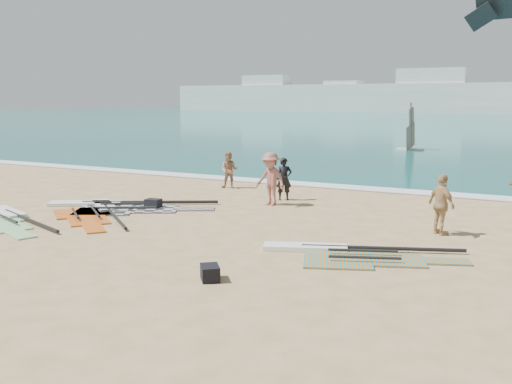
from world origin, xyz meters
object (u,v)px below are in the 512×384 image
at_px(rig_green, 5,219).
at_px(gear_bag_far, 210,273).
at_px(rig_orange, 345,253).
at_px(rig_red, 96,212).
at_px(beachgoer_mid, 270,179).
at_px(person_wetsuit, 284,179).
at_px(rig_grey, 117,206).
at_px(beachgoer_back, 442,205).
at_px(beachgoer_left, 229,170).
at_px(gear_bag_near, 153,204).

distance_m(rig_green, gear_bag_far, 9.70).
distance_m(rig_orange, rig_red, 9.63).
bearing_deg(beachgoer_mid, person_wetsuit, 103.46).
xyz_separation_m(rig_grey, rig_green, (-1.81, -3.45, -0.00)).
bearing_deg(rig_orange, beachgoer_back, 42.04).
distance_m(rig_grey, rig_orange, 9.95).
bearing_deg(beachgoer_back, gear_bag_far, 102.76).
xyz_separation_m(rig_green, rig_orange, (11.47, 1.07, -0.00)).
bearing_deg(rig_red, person_wetsuit, 88.61).
bearing_deg(person_wetsuit, gear_bag_far, -106.37).
relative_size(gear_bag_far, person_wetsuit, 0.33).
xyz_separation_m(gear_bag_far, beachgoer_mid, (-2.73, 8.78, 0.84)).
bearing_deg(beachgoer_mid, beachgoer_left, 153.76).
bearing_deg(rig_orange, rig_green, 164.65).
xyz_separation_m(rig_orange, gear_bag_near, (-8.34, 2.87, 0.13)).
xyz_separation_m(rig_orange, gear_bag_far, (-2.04, -3.34, 0.12)).
distance_m(rig_green, gear_bag_near, 5.04).
bearing_deg(gear_bag_far, beachgoer_back, 60.63).
relative_size(rig_grey, gear_bag_near, 11.40).
relative_size(beachgoer_left, beachgoer_mid, 0.82).
relative_size(person_wetsuit, beachgoer_mid, 0.84).
bearing_deg(rig_red, beachgoer_mid, 81.31).
xyz_separation_m(rig_grey, rig_red, (0.10, -1.21, -0.00)).
distance_m(rig_green, beachgoer_left, 9.97).
relative_size(person_wetsuit, beachgoer_back, 0.93).
relative_size(person_wetsuit, beachgoer_left, 1.03).
height_order(gear_bag_near, person_wetsuit, person_wetsuit).
xyz_separation_m(beachgoer_mid, beachgoer_back, (6.57, -1.96, -0.10)).
relative_size(rig_red, gear_bag_near, 8.16).
height_order(rig_green, person_wetsuit, person_wetsuit).
relative_size(rig_grey, person_wetsuit, 3.73).
bearing_deg(rig_green, rig_grey, 82.70).
xyz_separation_m(rig_red, person_wetsuit, (4.79, 5.51, 0.80)).
height_order(rig_orange, beachgoer_left, beachgoer_left).
height_order(rig_grey, person_wetsuit, person_wetsuit).
relative_size(rig_green, person_wetsuit, 3.06).
bearing_deg(gear_bag_far, person_wetsuit, 105.22).
bearing_deg(rig_red, beachgoer_back, 51.04).
bearing_deg(person_wetsuit, rig_red, -162.55).
bearing_deg(rig_red, beachgoer_left, 118.99).
bearing_deg(beachgoer_left, rig_grey, -116.25).
bearing_deg(rig_grey, gear_bag_near, -8.52).
bearing_deg(rig_grey, gear_bag_far, -65.76).
distance_m(beachgoer_left, beachgoer_mid, 4.50).
relative_size(rig_orange, person_wetsuit, 3.17).
distance_m(rig_grey, gear_bag_far, 9.53).
bearing_deg(rig_red, gear_bag_near, 93.98).
bearing_deg(gear_bag_far, rig_green, 166.47).
distance_m(rig_red, person_wetsuit, 7.34).
height_order(rig_green, beachgoer_back, beachgoer_back).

